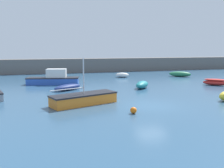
{
  "coord_description": "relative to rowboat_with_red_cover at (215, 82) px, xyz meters",
  "views": [
    {
      "loc": [
        -8.55,
        -18.12,
        4.64
      ],
      "look_at": [
        -0.95,
        8.44,
        0.61
      ],
      "focal_mm": 40.0,
      "sensor_mm": 36.0,
      "label": 1
    }
  ],
  "objects": [
    {
      "name": "mooring_buoy_orange",
      "position": [
        -14.66,
        -9.88,
        -0.17
      ],
      "size": [
        0.47,
        0.47,
        0.47
      ],
      "primitive_type": "sphere",
      "color": "orange",
      "rests_on": "ground_plane"
    },
    {
      "name": "motorboat_grey_hull",
      "position": [
        -19.31,
        6.35,
        0.31
      ],
      "size": [
        6.75,
        3.15,
        1.97
      ],
      "rotation": [
        0.0,
        0.0,
        2.92
      ],
      "color": "#2D56B7",
      "rests_on": "ground_plane"
    },
    {
      "name": "harbor_breakwater",
      "position": [
        -12.32,
        21.35,
        0.9
      ],
      "size": [
        65.25,
        2.81,
        2.6
      ],
      "primitive_type": "cube",
      "color": "#66605B",
      "rests_on": "ground_plane"
    },
    {
      "name": "open_tender_yellow",
      "position": [
        -18.11,
        1.37,
        -0.07
      ],
      "size": [
        3.58,
        2.93,
        0.66
      ],
      "rotation": [
        0.0,
        0.0,
        3.74
      ],
      "color": "navy",
      "rests_on": "ground_plane"
    },
    {
      "name": "ground_plane",
      "position": [
        -12.32,
        -7.91,
        -0.5
      ],
      "size": [
        120.0,
        120.0,
        0.2
      ],
      "primitive_type": "cube",
      "color": "#2D5170"
    },
    {
      "name": "rowboat_blue_near",
      "position": [
        -9.68,
        0.42,
        0.01
      ],
      "size": [
        2.75,
        3.03,
        0.82
      ],
      "rotation": [
        0.0,
        0.0,
        4.04
      ],
      "color": "teal",
      "rests_on": "ground_plane"
    },
    {
      "name": "dinghy_near_pier",
      "position": [
        -8.6,
        10.95,
        -0.02
      ],
      "size": [
        2.29,
        1.77,
        0.76
      ],
      "rotation": [
        0.0,
        0.0,
        5.85
      ],
      "color": "white",
      "rests_on": "ground_plane"
    },
    {
      "name": "sailboat_short_mast",
      "position": [
        -17.54,
        -5.96,
        0.06
      ],
      "size": [
        5.84,
        3.54,
        3.81
      ],
      "rotation": [
        0.0,
        0.0,
        0.34
      ],
      "color": "orange",
      "rests_on": "ground_plane"
    },
    {
      "name": "rowboat_white_midwater",
      "position": [
        0.74,
        9.49,
        0.02
      ],
      "size": [
        3.47,
        2.93,
        0.84
      ],
      "rotation": [
        0.0,
        0.0,
        2.52
      ],
      "color": "#287A4C",
      "rests_on": "ground_plane"
    },
    {
      "name": "rowboat_with_red_cover",
      "position": [
        0.0,
        0.0,
        0.0
      ],
      "size": [
        3.0,
        2.81,
        0.8
      ],
      "rotation": [
        0.0,
        0.0,
        2.43
      ],
      "color": "red",
      "rests_on": "ground_plane"
    }
  ]
}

